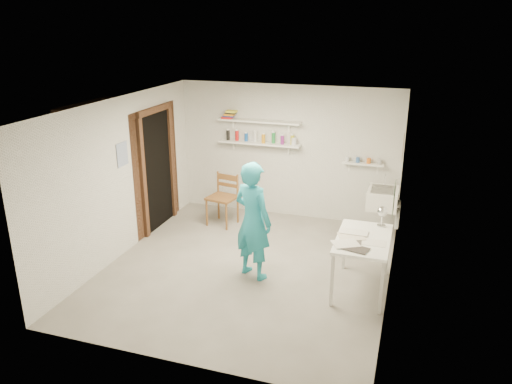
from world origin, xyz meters
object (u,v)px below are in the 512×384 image
(wall_clock, at_px, (251,196))
(desk_lamp, at_px, (382,211))
(man, at_px, (253,221))
(work_table, at_px, (361,264))
(belfast_sink, at_px, (383,198))
(wooden_chair, at_px, (222,198))

(wall_clock, xyz_separation_m, desk_lamp, (1.77, 0.33, -0.14))
(wall_clock, bearing_deg, man, -42.56)
(man, bearing_deg, work_table, -153.41)
(belfast_sink, relative_size, desk_lamp, 4.21)
(man, distance_m, work_table, 1.57)
(wall_clock, height_order, desk_lamp, wall_clock)
(work_table, height_order, desk_lamp, desk_lamp)
(belfast_sink, height_order, man, man)
(wall_clock, bearing_deg, desk_lamp, 34.26)
(wall_clock, bearing_deg, belfast_sink, 68.39)
(man, relative_size, wooden_chair, 1.68)
(man, distance_m, wall_clock, 0.36)
(man, bearing_deg, wall_clock, -42.56)
(man, bearing_deg, belfast_sink, -106.84)
(work_table, bearing_deg, wall_clock, 175.45)
(belfast_sink, distance_m, man, 2.48)
(belfast_sink, distance_m, wall_clock, 2.42)
(belfast_sink, distance_m, work_table, 1.83)
(belfast_sink, bearing_deg, man, -130.56)
(wooden_chair, relative_size, desk_lamp, 7.00)
(man, xyz_separation_m, desk_lamp, (1.69, 0.53, 0.14))
(man, height_order, desk_lamp, man)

